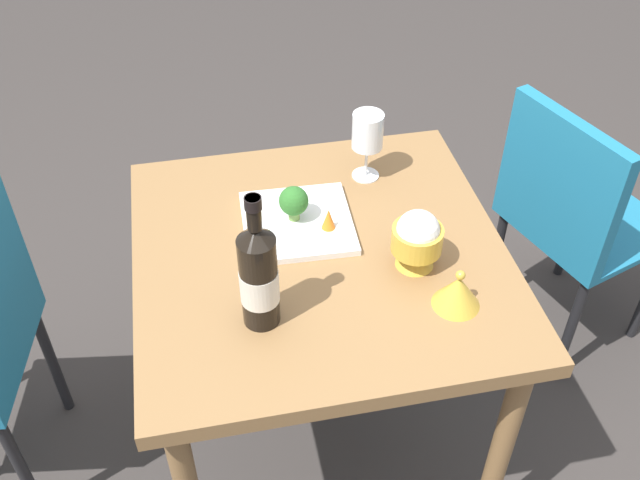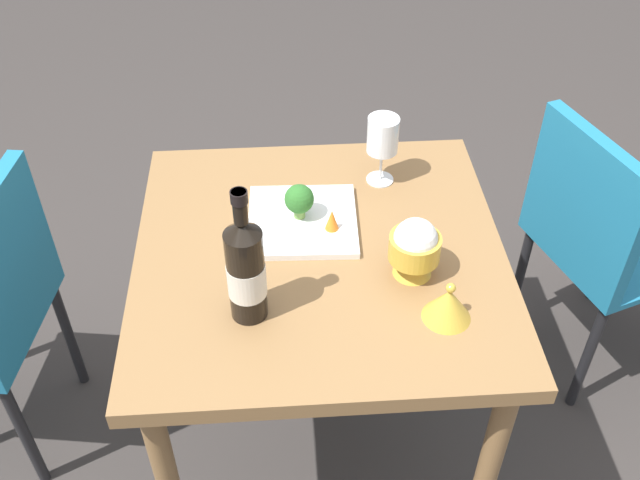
{
  "view_description": "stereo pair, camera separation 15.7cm",
  "coord_description": "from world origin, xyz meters",
  "px_view_note": "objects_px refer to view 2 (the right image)",
  "views": [
    {
      "loc": [
        0.24,
        1.17,
        1.84
      ],
      "look_at": [
        0.0,
        0.0,
        0.78
      ],
      "focal_mm": 40.77,
      "sensor_mm": 36.0,
      "label": 1
    },
    {
      "loc": [
        0.08,
        1.19,
        1.84
      ],
      "look_at": [
        0.0,
        0.0,
        0.78
      ],
      "focal_mm": 40.77,
      "sensor_mm": 36.0,
      "label": 2
    }
  ],
  "objects_px": {
    "wine_bottle": "(246,269)",
    "serving_plate": "(302,221)",
    "chair_by_wall": "(596,232)",
    "carrot_garnish_left": "(332,220)",
    "rice_bowl": "(415,247)",
    "broccoli_floret": "(299,200)",
    "wine_glass": "(383,137)",
    "rice_bowl_lid": "(448,304)"
  },
  "relations": [
    {
      "from": "wine_glass",
      "to": "broccoli_floret",
      "type": "distance_m",
      "value": 0.26
    },
    {
      "from": "wine_glass",
      "to": "rice_bowl_lid",
      "type": "height_order",
      "value": "wine_glass"
    },
    {
      "from": "rice_bowl_lid",
      "to": "wine_bottle",
      "type": "bearing_deg",
      "value": -5.59
    },
    {
      "from": "rice_bowl",
      "to": "carrot_garnish_left",
      "type": "relative_size",
      "value": 2.71
    },
    {
      "from": "wine_bottle",
      "to": "rice_bowl_lid",
      "type": "bearing_deg",
      "value": 174.41
    },
    {
      "from": "rice_bowl",
      "to": "serving_plate",
      "type": "xyz_separation_m",
      "value": [
        0.23,
        -0.18,
        -0.07
      ]
    },
    {
      "from": "wine_glass",
      "to": "rice_bowl",
      "type": "xyz_separation_m",
      "value": [
        -0.03,
        0.33,
        -0.05
      ]
    },
    {
      "from": "carrot_garnish_left",
      "to": "broccoli_floret",
      "type": "bearing_deg",
      "value": -33.68
    },
    {
      "from": "chair_by_wall",
      "to": "rice_bowl_lid",
      "type": "xyz_separation_m",
      "value": [
        0.54,
        0.48,
        0.26
      ]
    },
    {
      "from": "wine_bottle",
      "to": "broccoli_floret",
      "type": "height_order",
      "value": "wine_bottle"
    },
    {
      "from": "chair_by_wall",
      "to": "rice_bowl",
      "type": "bearing_deg",
      "value": -78.26
    },
    {
      "from": "rice_bowl",
      "to": "broccoli_floret",
      "type": "height_order",
      "value": "rice_bowl"
    },
    {
      "from": "wine_bottle",
      "to": "wine_glass",
      "type": "height_order",
      "value": "wine_bottle"
    },
    {
      "from": "wine_bottle",
      "to": "broccoli_floret",
      "type": "distance_m",
      "value": 0.31
    },
    {
      "from": "serving_plate",
      "to": "broccoli_floret",
      "type": "xyz_separation_m",
      "value": [
        0.01,
        -0.01,
        0.06
      ]
    },
    {
      "from": "serving_plate",
      "to": "rice_bowl",
      "type": "bearing_deg",
      "value": 141.88
    },
    {
      "from": "rice_bowl_lid",
      "to": "carrot_garnish_left",
      "type": "relative_size",
      "value": 1.91
    },
    {
      "from": "wine_glass",
      "to": "carrot_garnish_left",
      "type": "distance_m",
      "value": 0.25
    },
    {
      "from": "serving_plate",
      "to": "carrot_garnish_left",
      "type": "relative_size",
      "value": 4.96
    },
    {
      "from": "wine_glass",
      "to": "broccoli_floret",
      "type": "bearing_deg",
      "value": 35.36
    },
    {
      "from": "wine_glass",
      "to": "serving_plate",
      "type": "bearing_deg",
      "value": 37.49
    },
    {
      "from": "chair_by_wall",
      "to": "serving_plate",
      "type": "relative_size",
      "value": 3.27
    },
    {
      "from": "wine_bottle",
      "to": "rice_bowl_lid",
      "type": "xyz_separation_m",
      "value": [
        -0.4,
        0.04,
        -0.08
      ]
    },
    {
      "from": "carrot_garnish_left",
      "to": "rice_bowl",
      "type": "bearing_deg",
      "value": 139.56
    },
    {
      "from": "chair_by_wall",
      "to": "broccoli_floret",
      "type": "distance_m",
      "value": 0.88
    },
    {
      "from": "chair_by_wall",
      "to": "serving_plate",
      "type": "xyz_separation_m",
      "value": [
        0.81,
        0.17,
        0.23
      ]
    },
    {
      "from": "wine_bottle",
      "to": "serving_plate",
      "type": "distance_m",
      "value": 0.32
    },
    {
      "from": "wine_bottle",
      "to": "carrot_garnish_left",
      "type": "height_order",
      "value": "wine_bottle"
    },
    {
      "from": "wine_glass",
      "to": "chair_by_wall",
      "type": "bearing_deg",
      "value": -178.88
    },
    {
      "from": "chair_by_wall",
      "to": "rice_bowl",
      "type": "distance_m",
      "value": 0.74
    },
    {
      "from": "wine_bottle",
      "to": "serving_plate",
      "type": "relative_size",
      "value": 1.2
    },
    {
      "from": "chair_by_wall",
      "to": "wine_bottle",
      "type": "xyz_separation_m",
      "value": [
        0.93,
        0.44,
        0.34
      ]
    },
    {
      "from": "chair_by_wall",
      "to": "carrot_garnish_left",
      "type": "xyz_separation_m",
      "value": [
        0.75,
        0.21,
        0.26
      ]
    },
    {
      "from": "rice_bowl_lid",
      "to": "broccoli_floret",
      "type": "height_order",
      "value": "broccoli_floret"
    },
    {
      "from": "wine_bottle",
      "to": "wine_glass",
      "type": "bearing_deg",
      "value": -127.14
    },
    {
      "from": "chair_by_wall",
      "to": "wine_bottle",
      "type": "height_order",
      "value": "wine_bottle"
    },
    {
      "from": "rice_bowl_lid",
      "to": "serving_plate",
      "type": "distance_m",
      "value": 0.42
    },
    {
      "from": "chair_by_wall",
      "to": "carrot_garnish_left",
      "type": "height_order",
      "value": "chair_by_wall"
    },
    {
      "from": "chair_by_wall",
      "to": "serving_plate",
      "type": "distance_m",
      "value": 0.86
    },
    {
      "from": "rice_bowl",
      "to": "serving_plate",
      "type": "relative_size",
      "value": 0.55
    },
    {
      "from": "broccoli_floret",
      "to": "carrot_garnish_left",
      "type": "distance_m",
      "value": 0.09
    },
    {
      "from": "serving_plate",
      "to": "carrot_garnish_left",
      "type": "xyz_separation_m",
      "value": [
        -0.07,
        0.04,
        0.03
      ]
    }
  ]
}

